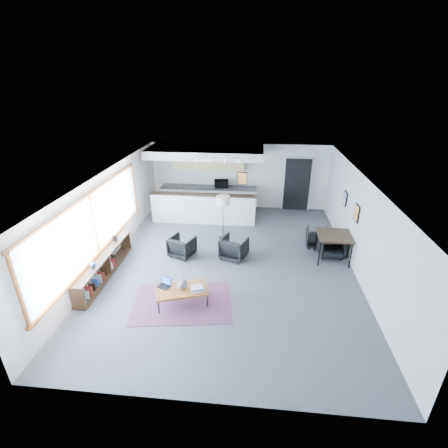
# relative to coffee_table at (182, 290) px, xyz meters

# --- Properties ---
(room) EXTENTS (7.02, 9.02, 2.62)m
(room) POSITION_rel_coffee_table_xyz_m (0.97, 1.95, 0.93)
(room) COLOR #49494C
(room) RESTS_ON ground
(window) EXTENTS (0.10, 5.95, 1.66)m
(window) POSITION_rel_coffee_table_xyz_m (-2.49, 1.05, 1.09)
(window) COLOR #8CBFFF
(window) RESTS_ON room
(console) EXTENTS (0.35, 3.00, 0.80)m
(console) POSITION_rel_coffee_table_xyz_m (-2.33, 0.90, -0.04)
(console) COLOR #2F1E10
(console) RESTS_ON floor
(kitchenette) EXTENTS (4.20, 1.96, 2.60)m
(kitchenette) POSITION_rel_coffee_table_xyz_m (-0.23, 5.66, 1.01)
(kitchenette) COLOR white
(kitchenette) RESTS_ON floor
(doorway) EXTENTS (1.10, 0.12, 2.15)m
(doorway) POSITION_rel_coffee_table_xyz_m (3.27, 6.37, 0.71)
(doorway) COLOR black
(doorway) RESTS_ON room
(track_light) EXTENTS (1.60, 0.07, 0.15)m
(track_light) POSITION_rel_coffee_table_xyz_m (0.38, 4.15, 2.16)
(track_light) COLOR silver
(track_light) RESTS_ON room
(wall_art_lower) EXTENTS (0.03, 0.38, 0.48)m
(wall_art_lower) POSITION_rel_coffee_table_xyz_m (4.44, 2.35, 1.18)
(wall_art_lower) COLOR black
(wall_art_lower) RESTS_ON room
(wall_art_upper) EXTENTS (0.03, 0.34, 0.44)m
(wall_art_upper) POSITION_rel_coffee_table_xyz_m (4.44, 3.65, 1.13)
(wall_art_upper) COLOR black
(wall_art_upper) RESTS_ON room
(kilim_rug) EXTENTS (2.55, 1.92, 0.01)m
(kilim_rug) POSITION_rel_coffee_table_xyz_m (-0.00, -0.00, -0.36)
(kilim_rug) COLOR #532C40
(kilim_rug) RESTS_ON floor
(coffee_table) EXTENTS (1.36, 1.01, 0.40)m
(coffee_table) POSITION_rel_coffee_table_xyz_m (0.00, 0.00, 0.00)
(coffee_table) COLOR brown
(coffee_table) RESTS_ON floor
(laptop) EXTENTS (0.37, 0.35, 0.21)m
(laptop) POSITION_rel_coffee_table_xyz_m (-0.42, 0.10, 0.09)
(laptop) COLOR black
(laptop) RESTS_ON coffee_table
(ceramic_pot) EXTENTS (0.25, 0.25, 0.25)m
(ceramic_pot) POSITION_rel_coffee_table_xyz_m (0.01, 0.03, 0.15)
(ceramic_pot) COLOR gray
(ceramic_pot) RESTS_ON coffee_table
(book_stack) EXTENTS (0.38, 0.34, 0.10)m
(book_stack) POSITION_rel_coffee_table_xyz_m (0.38, 0.01, 0.07)
(book_stack) COLOR silver
(book_stack) RESTS_ON coffee_table
(coaster) EXTENTS (0.12, 0.12, 0.01)m
(coaster) POSITION_rel_coffee_table_xyz_m (0.08, -0.27, 0.03)
(coaster) COLOR #E5590C
(coaster) RESTS_ON coffee_table
(armchair_left) EXTENTS (0.84, 0.82, 0.69)m
(armchair_left) POSITION_rel_coffee_table_xyz_m (-0.48, 2.22, -0.02)
(armchair_left) COLOR black
(armchair_left) RESTS_ON floor
(armchair_right) EXTENTS (0.89, 0.87, 0.73)m
(armchair_right) POSITION_rel_coffee_table_xyz_m (1.08, 2.25, -0.00)
(armchair_right) COLOR black
(armchair_right) RESTS_ON floor
(floor_lamp) EXTENTS (0.50, 0.50, 1.50)m
(floor_lamp) POSITION_rel_coffee_table_xyz_m (0.62, 3.47, 0.94)
(floor_lamp) COLOR black
(floor_lamp) RESTS_ON floor
(dining_table) EXTENTS (1.00, 1.00, 0.81)m
(dining_table) POSITION_rel_coffee_table_xyz_m (3.97, 2.46, 0.37)
(dining_table) COLOR #2F1E10
(dining_table) RESTS_ON floor
(dining_chair_near) EXTENTS (0.65, 0.61, 0.64)m
(dining_chair_near) POSITION_rel_coffee_table_xyz_m (3.97, 2.67, -0.05)
(dining_chair_near) COLOR black
(dining_chair_near) RESTS_ON floor
(dining_chair_far) EXTENTS (0.61, 0.58, 0.58)m
(dining_chair_far) POSITION_rel_coffee_table_xyz_m (3.66, 3.23, -0.08)
(dining_chair_far) COLOR black
(dining_chair_far) RESTS_ON floor
(microwave) EXTENTS (0.58, 0.38, 0.36)m
(microwave) POSITION_rel_coffee_table_xyz_m (0.29, 6.10, 0.74)
(microwave) COLOR black
(microwave) RESTS_ON kitchenette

